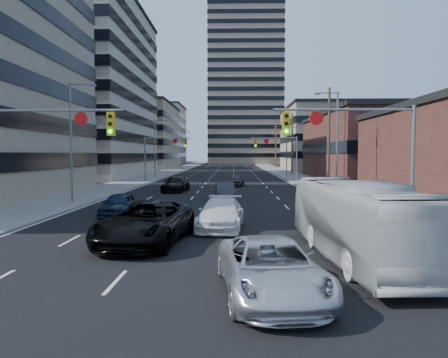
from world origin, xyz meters
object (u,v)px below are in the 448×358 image
black_pickup (146,223)px  sedan_blue (119,205)px  white_van (221,214)px  silver_suv (271,268)px  transit_bus (356,220)px

black_pickup → sedan_blue: bearing=118.9°
white_van → sedan_blue: 7.56m
white_van → sedan_blue: bearing=149.6°
black_pickup → sedan_blue: 8.57m
white_van → silver_suv: size_ratio=0.97×
silver_suv → transit_bus: transit_bus is taller
transit_bus → sedan_blue: 15.32m
black_pickup → transit_bus: transit_bus is taller
black_pickup → silver_suv: black_pickup is taller
black_pickup → transit_bus: size_ratio=0.64×
white_van → transit_bus: (4.96, -6.16, 0.65)m
white_van → sedan_blue: (-6.24, 4.27, -0.05)m
silver_suv → transit_bus: (3.37, 4.10, 0.66)m
black_pickup → white_van: size_ratio=1.24×
black_pickup → transit_bus: bearing=-10.2°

